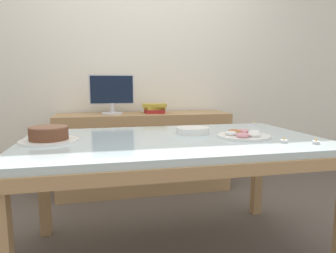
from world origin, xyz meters
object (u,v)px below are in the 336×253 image
at_px(plate_stack, 193,130).
at_px(tealight_near_front, 254,124).
at_px(tealight_centre, 284,141).
at_px(pastry_platter, 243,135).
at_px(cake_chocolate_round, 49,135).
at_px(tealight_right_edge, 316,142).
at_px(book_stack, 154,108).
at_px(computer_monitor, 112,94).

relative_size(plate_stack, tealight_near_front, 5.25).
bearing_deg(tealight_centre, pastry_platter, 123.36).
height_order(pastry_platter, tealight_near_front, same).
height_order(cake_chocolate_round, tealight_near_front, cake_chocolate_round).
distance_m(pastry_platter, plate_stack, 0.33).
height_order(pastry_platter, tealight_right_edge, same).
relative_size(book_stack, pastry_platter, 0.84).
bearing_deg(plate_stack, tealight_centre, -45.67).
relative_size(computer_monitor, pastry_platter, 1.36).
relative_size(cake_chocolate_round, tealight_centre, 7.96).
xyz_separation_m(book_stack, pastry_platter, (0.32, -1.29, -0.07)).
bearing_deg(pastry_platter, cake_chocolate_round, 174.55).
height_order(pastry_platter, plate_stack, plate_stack).
bearing_deg(pastry_platter, tealight_right_edge, -43.96).
xyz_separation_m(computer_monitor, cake_chocolate_round, (-0.39, -1.18, -0.18)).
distance_m(computer_monitor, tealight_near_front, 1.35).
relative_size(tealight_right_edge, tealight_near_front, 1.00).
bearing_deg(tealight_right_edge, cake_chocolate_round, 164.83).
relative_size(tealight_right_edge, tealight_centre, 1.00).
distance_m(book_stack, plate_stack, 1.09).
xyz_separation_m(plate_stack, tealight_near_front, (0.58, 0.27, -0.01)).
bearing_deg(tealight_right_edge, computer_monitor, 122.94).
bearing_deg(tealight_centre, tealight_near_front, 74.34).
height_order(computer_monitor, tealight_centre, computer_monitor).
relative_size(book_stack, plate_stack, 1.25).
bearing_deg(book_stack, tealight_centre, -73.20).
distance_m(computer_monitor, pastry_platter, 1.49).
distance_m(cake_chocolate_round, tealight_near_front, 1.49).
bearing_deg(cake_chocolate_round, tealight_right_edge, -15.17).
xyz_separation_m(cake_chocolate_round, plate_stack, (0.86, 0.09, -0.02)).
relative_size(computer_monitor, tealight_centre, 10.60).
relative_size(computer_monitor, tealight_right_edge, 10.60).
distance_m(computer_monitor, book_stack, 0.43).
bearing_deg(tealight_centre, book_stack, 106.80).
relative_size(computer_monitor, tealight_near_front, 10.60).
distance_m(pastry_platter, tealight_right_edge, 0.40).
distance_m(pastry_platter, tealight_near_front, 0.57).
relative_size(computer_monitor, plate_stack, 2.02).
distance_m(tealight_near_front, tealight_centre, 0.70).
relative_size(computer_monitor, book_stack, 1.62).
height_order(plate_stack, tealight_near_front, plate_stack).
height_order(pastry_platter, tealight_centre, same).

